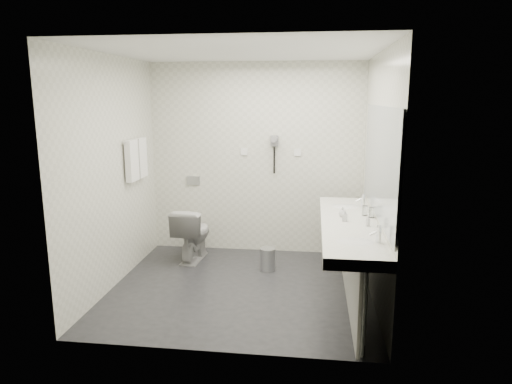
# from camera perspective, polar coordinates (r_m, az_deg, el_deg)

# --- Properties ---
(floor) EXTENTS (2.80, 2.80, 0.00)m
(floor) POSITION_cam_1_polar(r_m,az_deg,el_deg) (5.15, -1.91, -11.82)
(floor) COLOR #242428
(floor) RESTS_ON ground
(ceiling) EXTENTS (2.80, 2.80, 0.00)m
(ceiling) POSITION_cam_1_polar(r_m,az_deg,el_deg) (4.74, -2.12, 17.10)
(ceiling) COLOR white
(ceiling) RESTS_ON wall_back
(wall_back) EXTENTS (2.80, 0.00, 2.80)m
(wall_back) POSITION_cam_1_polar(r_m,az_deg,el_deg) (6.06, -0.04, 4.09)
(wall_back) COLOR silver
(wall_back) RESTS_ON floor
(wall_front) EXTENTS (2.80, 0.00, 2.80)m
(wall_front) POSITION_cam_1_polar(r_m,az_deg,el_deg) (3.54, -5.38, -1.51)
(wall_front) COLOR silver
(wall_front) RESTS_ON floor
(wall_left) EXTENTS (0.00, 2.60, 2.60)m
(wall_left) POSITION_cam_1_polar(r_m,az_deg,el_deg) (5.20, -17.44, 2.26)
(wall_left) COLOR silver
(wall_left) RESTS_ON floor
(wall_right) EXTENTS (0.00, 2.60, 2.60)m
(wall_right) POSITION_cam_1_polar(r_m,az_deg,el_deg) (4.77, 14.84, 1.60)
(wall_right) COLOR silver
(wall_right) RESTS_ON floor
(vanity_counter) EXTENTS (0.55, 2.20, 0.10)m
(vanity_counter) POSITION_cam_1_polar(r_m,az_deg,el_deg) (4.65, 11.50, -4.20)
(vanity_counter) COLOR white
(vanity_counter) RESTS_ON floor
(vanity_panel) EXTENTS (0.03, 2.15, 0.75)m
(vanity_panel) POSITION_cam_1_polar(r_m,az_deg,el_deg) (4.78, 11.59, -9.11)
(vanity_panel) COLOR #989890
(vanity_panel) RESTS_ON floor
(vanity_post_near) EXTENTS (0.06, 0.06, 0.75)m
(vanity_post_near) POSITION_cam_1_polar(r_m,az_deg,el_deg) (3.83, 13.21, -14.63)
(vanity_post_near) COLOR silver
(vanity_post_near) RESTS_ON floor
(vanity_post_far) EXTENTS (0.06, 0.06, 0.75)m
(vanity_post_far) POSITION_cam_1_polar(r_m,az_deg,el_deg) (5.76, 11.14, -5.46)
(vanity_post_far) COLOR silver
(vanity_post_far) RESTS_ON floor
(mirror) EXTENTS (0.02, 2.20, 1.05)m
(mirror) POSITION_cam_1_polar(r_m,az_deg,el_deg) (4.54, 15.11, 3.65)
(mirror) COLOR #B2BCC6
(mirror) RESTS_ON wall_right
(basin_near) EXTENTS (0.40, 0.31, 0.05)m
(basin_near) POSITION_cam_1_polar(r_m,az_deg,el_deg) (4.01, 12.17, -6.25)
(basin_near) COLOR white
(basin_near) RESTS_ON vanity_counter
(basin_far) EXTENTS (0.40, 0.31, 0.05)m
(basin_far) POSITION_cam_1_polar(r_m,az_deg,el_deg) (5.26, 11.01, -1.90)
(basin_far) COLOR white
(basin_far) RESTS_ON vanity_counter
(faucet_near) EXTENTS (0.04, 0.04, 0.15)m
(faucet_near) POSITION_cam_1_polar(r_m,az_deg,el_deg) (4.01, 15.01, -5.06)
(faucet_near) COLOR silver
(faucet_near) RESTS_ON vanity_counter
(faucet_far) EXTENTS (0.04, 0.04, 0.15)m
(faucet_far) POSITION_cam_1_polar(r_m,az_deg,el_deg) (5.26, 13.17, -1.00)
(faucet_far) COLOR silver
(faucet_far) RESTS_ON vanity_counter
(soap_bottle_a) EXTENTS (0.05, 0.05, 0.12)m
(soap_bottle_a) POSITION_cam_1_polar(r_m,az_deg,el_deg) (4.62, 10.99, -2.89)
(soap_bottle_a) COLOR white
(soap_bottle_a) RESTS_ON vanity_counter
(soap_bottle_b) EXTENTS (0.11, 0.11, 0.10)m
(soap_bottle_b) POSITION_cam_1_polar(r_m,az_deg,el_deg) (4.79, 10.71, -2.45)
(soap_bottle_b) COLOR white
(soap_bottle_b) RESTS_ON vanity_counter
(soap_bottle_c) EXTENTS (0.05, 0.05, 0.11)m
(soap_bottle_c) POSITION_cam_1_polar(r_m,az_deg,el_deg) (4.49, 13.75, -3.47)
(soap_bottle_c) COLOR white
(soap_bottle_c) RESTS_ON vanity_counter
(glass_left) EXTENTS (0.06, 0.06, 0.10)m
(glass_left) POSITION_cam_1_polar(r_m,az_deg,el_deg) (4.82, 14.16, -2.50)
(glass_left) COLOR silver
(glass_left) RESTS_ON vanity_counter
(glass_right) EXTENTS (0.07, 0.07, 0.10)m
(glass_right) POSITION_cam_1_polar(r_m,az_deg,el_deg) (4.89, 13.40, -2.27)
(glass_right) COLOR silver
(glass_right) RESTS_ON vanity_counter
(toilet) EXTENTS (0.44, 0.71, 0.69)m
(toilet) POSITION_cam_1_polar(r_m,az_deg,el_deg) (5.94, -7.89, -5.14)
(toilet) COLOR white
(toilet) RESTS_ON floor
(flush_plate) EXTENTS (0.18, 0.02, 0.12)m
(flush_plate) POSITION_cam_1_polar(r_m,az_deg,el_deg) (6.25, -7.81, 1.44)
(flush_plate) COLOR #B2B5BA
(flush_plate) RESTS_ON wall_back
(pedal_bin) EXTENTS (0.22, 0.22, 0.26)m
(pedal_bin) POSITION_cam_1_polar(r_m,az_deg,el_deg) (5.59, 1.47, -8.42)
(pedal_bin) COLOR #B2B5BA
(pedal_bin) RESTS_ON floor
(bin_lid) EXTENTS (0.19, 0.19, 0.02)m
(bin_lid) POSITION_cam_1_polar(r_m,az_deg,el_deg) (5.55, 1.48, -7.09)
(bin_lid) COLOR #B2B5BA
(bin_lid) RESTS_ON pedal_bin
(towel_rail) EXTENTS (0.02, 0.62, 0.02)m
(towel_rail) POSITION_cam_1_polar(r_m,az_deg,el_deg) (5.64, -14.86, 6.19)
(towel_rail) COLOR silver
(towel_rail) RESTS_ON wall_left
(towel_near) EXTENTS (0.07, 0.24, 0.48)m
(towel_near) POSITION_cam_1_polar(r_m,az_deg,el_deg) (5.53, -15.18, 3.78)
(towel_near) COLOR white
(towel_near) RESTS_ON towel_rail
(towel_far) EXTENTS (0.07, 0.24, 0.48)m
(towel_far) POSITION_cam_1_polar(r_m,az_deg,el_deg) (5.79, -14.13, 4.17)
(towel_far) COLOR white
(towel_far) RESTS_ON towel_rail
(dryer_cradle) EXTENTS (0.10, 0.04, 0.14)m
(dryer_cradle) POSITION_cam_1_polar(r_m,az_deg,el_deg) (5.97, 2.32, 6.38)
(dryer_cradle) COLOR gray
(dryer_cradle) RESTS_ON wall_back
(dryer_barrel) EXTENTS (0.08, 0.14, 0.08)m
(dryer_barrel) POSITION_cam_1_polar(r_m,az_deg,el_deg) (5.90, 2.26, 6.61)
(dryer_barrel) COLOR gray
(dryer_barrel) RESTS_ON dryer_cradle
(dryer_cord) EXTENTS (0.02, 0.02, 0.35)m
(dryer_cord) POSITION_cam_1_polar(r_m,az_deg,el_deg) (5.99, 2.29, 3.99)
(dryer_cord) COLOR black
(dryer_cord) RESTS_ON dryer_cradle
(switch_plate_a) EXTENTS (0.09, 0.02, 0.09)m
(switch_plate_a) POSITION_cam_1_polar(r_m,az_deg,el_deg) (6.06, -1.47, 5.03)
(switch_plate_a) COLOR white
(switch_plate_a) RESTS_ON wall_back
(switch_plate_b) EXTENTS (0.09, 0.02, 0.09)m
(switch_plate_b) POSITION_cam_1_polar(r_m,az_deg,el_deg) (5.99, 5.19, 4.91)
(switch_plate_b) COLOR white
(switch_plate_b) RESTS_ON wall_back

